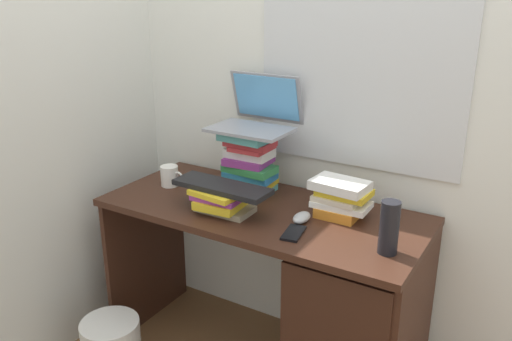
{
  "coord_description": "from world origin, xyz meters",
  "views": [
    {
      "loc": [
        1.05,
        -1.79,
        1.68
      ],
      "look_at": [
        -0.01,
        -0.04,
        0.95
      ],
      "focal_mm": 37.4,
      "sensor_mm": 36.0,
      "label": 1
    }
  ],
  "objects": [
    {
      "name": "cell_phone",
      "position": [
        0.23,
        -0.15,
        0.78
      ],
      "size": [
        0.09,
        0.15,
        0.01
      ],
      "primitive_type": "cube",
      "rotation": [
        0.0,
        0.0,
        0.17
      ],
      "color": "black",
      "rests_on": "desk"
    },
    {
      "name": "mug",
      "position": [
        -0.5,
        0.01,
        0.82
      ],
      "size": [
        0.12,
        0.08,
        0.1
      ],
      "color": "white",
      "rests_on": "desk"
    },
    {
      "name": "water_bottle",
      "position": [
        0.58,
        -0.11,
        0.87
      ],
      "size": [
        0.07,
        0.07,
        0.2
      ],
      "primitive_type": "cylinder",
      "color": "black",
      "rests_on": "desk"
    },
    {
      "name": "wall_left",
      "position": [
        -0.88,
        0.0,
        1.3
      ],
      "size": [
        0.05,
        6.0,
        2.6
      ],
      "primitive_type": "cube",
      "color": "silver",
      "rests_on": "ground"
    },
    {
      "name": "book_stack_side",
      "position": [
        0.31,
        0.1,
        0.85
      ],
      "size": [
        0.24,
        0.18,
        0.15
      ],
      "color": "orange",
      "rests_on": "desk"
    },
    {
      "name": "book_stack_keyboard_riser",
      "position": [
        -0.13,
        -0.12,
        0.83
      ],
      "size": [
        0.24,
        0.21,
        0.1
      ],
      "color": "gray",
      "rests_on": "desk"
    },
    {
      "name": "computer_mouse",
      "position": [
        0.21,
        -0.04,
        0.79
      ],
      "size": [
        0.06,
        0.1,
        0.04
      ],
      "primitive_type": "ellipsoid",
      "color": "#A5A8AD",
      "rests_on": "desk"
    },
    {
      "name": "wall_back",
      "position": [
        0.0,
        0.35,
        1.3
      ],
      "size": [
        6.0,
        0.06,
        2.6
      ],
      "color": "silver",
      "rests_on": "ground"
    },
    {
      "name": "desk",
      "position": [
        0.35,
        -0.02,
        0.42
      ],
      "size": [
        1.38,
        0.6,
        0.77
      ],
      "color": "#381E14",
      "rests_on": "ground"
    },
    {
      "name": "book_stack_tall",
      "position": [
        -0.14,
        0.14,
        0.91
      ],
      "size": [
        0.25,
        0.21,
        0.29
      ],
      "color": "teal",
      "rests_on": "desk"
    },
    {
      "name": "laptop",
      "position": [
        -0.14,
        0.2,
        1.12
      ],
      "size": [
        0.35,
        0.3,
        0.24
      ],
      "color": "gray",
      "rests_on": "book_stack_tall"
    },
    {
      "name": "keyboard",
      "position": [
        -0.12,
        -0.12,
        0.89
      ],
      "size": [
        0.42,
        0.15,
        0.02
      ],
      "primitive_type": "cube",
      "rotation": [
        0.0,
        0.0,
        -0.02
      ],
      "color": "black",
      "rests_on": "book_stack_keyboard_riser"
    }
  ]
}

